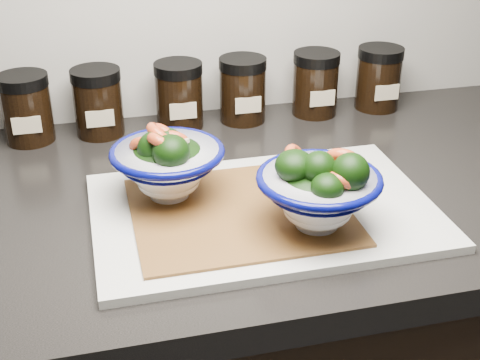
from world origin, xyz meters
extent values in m
cube|color=black|center=(0.00, 1.45, 0.88)|extent=(3.50, 0.60, 0.04)
cube|color=beige|center=(-0.01, 1.36, 0.91)|extent=(0.45, 0.30, 0.01)
cube|color=brown|center=(-0.05, 1.36, 0.91)|extent=(0.28, 0.24, 0.00)
cylinder|color=white|center=(-0.13, 1.42, 0.92)|extent=(0.05, 0.05, 0.01)
ellipsoid|color=white|center=(-0.13, 1.42, 0.94)|extent=(0.08, 0.08, 0.04)
torus|color=#050857|center=(-0.13, 1.42, 0.98)|extent=(0.15, 0.15, 0.01)
torus|color=#050857|center=(-0.13, 1.42, 0.96)|extent=(0.13, 0.13, 0.00)
ellipsoid|color=black|center=(-0.13, 1.42, 0.97)|extent=(0.11, 0.11, 0.05)
ellipsoid|color=black|center=(-0.13, 1.44, 0.98)|extent=(0.04, 0.04, 0.05)
cylinder|color=#477233|center=(-0.13, 1.44, 0.97)|extent=(0.02, 0.02, 0.03)
ellipsoid|color=black|center=(-0.15, 1.41, 0.99)|extent=(0.04, 0.04, 0.05)
cylinder|color=#477233|center=(-0.15, 1.41, 0.97)|extent=(0.01, 0.02, 0.03)
ellipsoid|color=black|center=(-0.13, 1.39, 1.00)|extent=(0.05, 0.05, 0.05)
cylinder|color=#477233|center=(-0.13, 1.39, 0.98)|extent=(0.01, 0.02, 0.03)
ellipsoid|color=black|center=(-0.14, 1.43, 0.98)|extent=(0.04, 0.04, 0.04)
cylinder|color=#477233|center=(-0.14, 1.43, 0.97)|extent=(0.02, 0.01, 0.03)
torus|color=#CB4D26|center=(-0.13, 1.45, 0.99)|extent=(0.05, 0.05, 0.06)
torus|color=#CB4D26|center=(-0.12, 1.44, 0.99)|extent=(0.05, 0.06, 0.05)
torus|color=#CB4D26|center=(-0.16, 1.43, 0.99)|extent=(0.07, 0.05, 0.06)
torus|color=#CB4D26|center=(-0.14, 1.43, 1.00)|extent=(0.05, 0.06, 0.04)
torus|color=#CB4D26|center=(-0.14, 1.40, 1.00)|extent=(0.05, 0.06, 0.05)
cylinder|color=#CCBC8E|center=(-0.14, 1.45, 0.99)|extent=(0.02, 0.02, 0.01)
cylinder|color=#CCBC8E|center=(-0.11, 1.42, 1.00)|extent=(0.02, 0.02, 0.01)
cylinder|color=white|center=(0.04, 1.30, 0.92)|extent=(0.05, 0.05, 0.01)
ellipsoid|color=white|center=(0.04, 1.30, 0.94)|extent=(0.09, 0.09, 0.04)
torus|color=#050857|center=(0.04, 1.30, 0.98)|extent=(0.16, 0.16, 0.01)
torus|color=#050857|center=(0.04, 1.30, 0.97)|extent=(0.13, 0.13, 0.00)
ellipsoid|color=black|center=(0.04, 1.30, 0.97)|extent=(0.11, 0.11, 0.05)
ellipsoid|color=black|center=(0.01, 1.31, 1.00)|extent=(0.05, 0.05, 0.04)
cylinder|color=#477233|center=(0.01, 1.31, 0.98)|extent=(0.02, 0.01, 0.03)
ellipsoid|color=black|center=(0.03, 1.29, 1.00)|extent=(0.04, 0.04, 0.04)
cylinder|color=#477233|center=(0.03, 1.29, 0.99)|extent=(0.02, 0.01, 0.03)
ellipsoid|color=black|center=(0.06, 1.27, 1.00)|extent=(0.05, 0.05, 0.05)
cylinder|color=#477233|center=(0.06, 1.27, 0.99)|extent=(0.02, 0.01, 0.03)
ellipsoid|color=black|center=(0.03, 1.26, 0.99)|extent=(0.04, 0.04, 0.03)
cylinder|color=#477233|center=(0.03, 1.26, 0.98)|extent=(0.01, 0.02, 0.03)
torus|color=#CB4D26|center=(0.05, 1.31, 0.99)|extent=(0.06, 0.06, 0.05)
torus|color=#CB4D26|center=(0.02, 1.33, 1.00)|extent=(0.05, 0.06, 0.05)
torus|color=#CB4D26|center=(0.05, 1.27, 0.99)|extent=(0.05, 0.06, 0.05)
torus|color=#CB4D26|center=(0.07, 1.30, 1.00)|extent=(0.06, 0.05, 0.06)
cylinder|color=#CCBC8E|center=(0.05, 1.31, 0.99)|extent=(0.02, 0.02, 0.02)
cylinder|color=#CCBC8E|center=(0.04, 1.31, 0.99)|extent=(0.02, 0.02, 0.01)
cylinder|color=black|center=(-0.32, 1.69, 0.95)|extent=(0.08, 0.08, 0.09)
cylinder|color=black|center=(-0.32, 1.69, 1.00)|extent=(0.08, 0.08, 0.02)
cube|color=#C6B793|center=(-0.32, 1.65, 0.94)|extent=(0.05, 0.00, 0.03)
cylinder|color=black|center=(-0.21, 1.69, 0.95)|extent=(0.08, 0.08, 0.09)
cylinder|color=black|center=(-0.21, 1.69, 1.00)|extent=(0.08, 0.08, 0.02)
cube|color=#C6B793|center=(-0.21, 1.65, 0.94)|extent=(0.04, 0.00, 0.03)
cylinder|color=black|center=(-0.07, 1.69, 0.95)|extent=(0.08, 0.08, 0.09)
cylinder|color=black|center=(-0.07, 1.69, 1.00)|extent=(0.08, 0.08, 0.02)
cube|color=#C6B793|center=(-0.07, 1.65, 0.94)|extent=(0.04, 0.00, 0.03)
cylinder|color=black|center=(0.04, 1.69, 0.95)|extent=(0.08, 0.08, 0.09)
cylinder|color=black|center=(0.04, 1.69, 1.00)|extent=(0.08, 0.08, 0.02)
cube|color=#C6B793|center=(0.04, 1.65, 0.94)|extent=(0.04, 0.00, 0.03)
cylinder|color=black|center=(0.17, 1.69, 0.95)|extent=(0.08, 0.08, 0.09)
cylinder|color=black|center=(0.17, 1.69, 1.00)|extent=(0.08, 0.08, 0.02)
cube|color=#C6B793|center=(0.17, 1.65, 0.94)|extent=(0.04, 0.00, 0.03)
cylinder|color=black|center=(0.29, 1.69, 0.95)|extent=(0.08, 0.08, 0.09)
cylinder|color=black|center=(0.29, 1.69, 1.00)|extent=(0.08, 0.08, 0.02)
cube|color=#C6B793|center=(0.29, 1.65, 0.94)|extent=(0.05, 0.00, 0.03)
camera|label=1|loc=(-0.23, 0.63, 1.36)|focal=50.00mm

